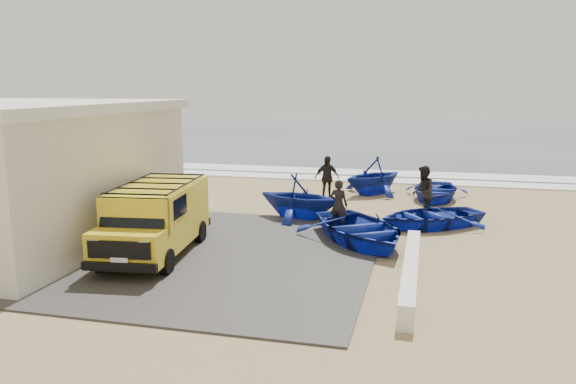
{
  "coord_description": "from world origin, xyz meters",
  "views": [
    {
      "loc": [
        5.25,
        -16.58,
        4.79
      ],
      "look_at": [
        0.69,
        1.75,
        1.2
      ],
      "focal_mm": 35.0,
      "sensor_mm": 36.0,
      "label": 1
    }
  ],
  "objects_px": {
    "parapet": "(411,271)",
    "boat_far_left": "(373,175)",
    "boat_mid_left": "(299,196)",
    "fisherman_back": "(327,178)",
    "boat_near_right": "(430,216)",
    "van": "(156,217)",
    "building": "(3,172)",
    "fisherman_front": "(339,205)",
    "fisherman_middle": "(423,192)",
    "boat_near_left": "(360,229)",
    "boat_mid_right": "(435,191)"
  },
  "relations": [
    {
      "from": "boat_mid_right",
      "to": "boat_far_left",
      "type": "bearing_deg",
      "value": 170.64
    },
    {
      "from": "boat_near_left",
      "to": "boat_mid_left",
      "type": "relative_size",
      "value": 1.41
    },
    {
      "from": "boat_mid_left",
      "to": "parapet",
      "type": "bearing_deg",
      "value": -130.43
    },
    {
      "from": "boat_mid_left",
      "to": "van",
      "type": "bearing_deg",
      "value": 165.18
    },
    {
      "from": "van",
      "to": "fisherman_front",
      "type": "height_order",
      "value": "van"
    },
    {
      "from": "boat_near_left",
      "to": "fisherman_back",
      "type": "height_order",
      "value": "fisherman_back"
    },
    {
      "from": "boat_mid_left",
      "to": "fisherman_middle",
      "type": "height_order",
      "value": "fisherman_middle"
    },
    {
      "from": "parapet",
      "to": "boat_mid_right",
      "type": "height_order",
      "value": "boat_mid_right"
    },
    {
      "from": "boat_near_right",
      "to": "fisherman_front",
      "type": "bearing_deg",
      "value": -103.69
    },
    {
      "from": "boat_near_right",
      "to": "fisherman_front",
      "type": "xyz_separation_m",
      "value": [
        -3.0,
        -1.09,
        0.46
      ]
    },
    {
      "from": "building",
      "to": "fisherman_back",
      "type": "bearing_deg",
      "value": 44.84
    },
    {
      "from": "building",
      "to": "boat_near_left",
      "type": "bearing_deg",
      "value": 11.35
    },
    {
      "from": "building",
      "to": "boat_near_right",
      "type": "xyz_separation_m",
      "value": [
        12.96,
        4.79,
        -1.77
      ]
    },
    {
      "from": "building",
      "to": "boat_mid_left",
      "type": "distance_m",
      "value": 9.76
    },
    {
      "from": "boat_mid_left",
      "to": "building",
      "type": "bearing_deg",
      "value": 134.95
    },
    {
      "from": "building",
      "to": "parapet",
      "type": "relative_size",
      "value": 1.57
    },
    {
      "from": "parapet",
      "to": "boat_near_left",
      "type": "distance_m",
      "value": 3.58
    },
    {
      "from": "boat_near_right",
      "to": "parapet",
      "type": "bearing_deg",
      "value": -38.19
    },
    {
      "from": "parapet",
      "to": "fisherman_middle",
      "type": "distance_m",
      "value": 7.17
    },
    {
      "from": "fisherman_front",
      "to": "fisherman_back",
      "type": "xyz_separation_m",
      "value": [
        -1.28,
        4.93,
        0.08
      ]
    },
    {
      "from": "van",
      "to": "boat_far_left",
      "type": "height_order",
      "value": "van"
    },
    {
      "from": "fisherman_back",
      "to": "van",
      "type": "bearing_deg",
      "value": -141.57
    },
    {
      "from": "boat_mid_left",
      "to": "fisherman_back",
      "type": "xyz_separation_m",
      "value": [
        0.36,
        3.71,
        0.11
      ]
    },
    {
      "from": "parapet",
      "to": "van",
      "type": "distance_m",
      "value": 7.23
    },
    {
      "from": "boat_near_left",
      "to": "fisherman_front",
      "type": "xyz_separation_m",
      "value": [
        -0.9,
        1.52,
        0.4
      ]
    },
    {
      "from": "van",
      "to": "boat_mid_right",
      "type": "relative_size",
      "value": 1.32
    },
    {
      "from": "boat_mid_left",
      "to": "fisherman_back",
      "type": "bearing_deg",
      "value": 8.84
    },
    {
      "from": "parapet",
      "to": "boat_near_right",
      "type": "distance_m",
      "value": 5.81
    },
    {
      "from": "boat_mid_left",
      "to": "boat_far_left",
      "type": "bearing_deg",
      "value": -7.49
    },
    {
      "from": "van",
      "to": "fisherman_back",
      "type": "height_order",
      "value": "van"
    },
    {
      "from": "building",
      "to": "fisherman_front",
      "type": "height_order",
      "value": "building"
    },
    {
      "from": "boat_near_left",
      "to": "fisherman_front",
      "type": "distance_m",
      "value": 1.81
    },
    {
      "from": "boat_mid_right",
      "to": "boat_far_left",
      "type": "xyz_separation_m",
      "value": [
        -2.67,
        0.66,
        0.45
      ]
    },
    {
      "from": "boat_far_left",
      "to": "fisherman_middle",
      "type": "distance_m",
      "value": 4.74
    },
    {
      "from": "fisherman_middle",
      "to": "boat_mid_right",
      "type": "bearing_deg",
      "value": 168.22
    },
    {
      "from": "boat_near_left",
      "to": "boat_near_right",
      "type": "bearing_deg",
      "value": 18.75
    },
    {
      "from": "parapet",
      "to": "fisherman_front",
      "type": "relative_size",
      "value": 3.51
    },
    {
      "from": "boat_near_left",
      "to": "fisherman_back",
      "type": "xyz_separation_m",
      "value": [
        -2.18,
        6.45,
        0.48
      ]
    },
    {
      "from": "building",
      "to": "boat_mid_left",
      "type": "xyz_separation_m",
      "value": [
        8.32,
        4.92,
        -1.34
      ]
    },
    {
      "from": "fisherman_front",
      "to": "fisherman_middle",
      "type": "relative_size",
      "value": 0.89
    },
    {
      "from": "building",
      "to": "fisherman_back",
      "type": "distance_m",
      "value": 12.3
    },
    {
      "from": "boat_mid_left",
      "to": "fisherman_front",
      "type": "xyz_separation_m",
      "value": [
        1.64,
        -1.22,
        0.03
      ]
    },
    {
      "from": "parapet",
      "to": "boat_far_left",
      "type": "relative_size",
      "value": 1.87
    },
    {
      "from": "boat_mid_right",
      "to": "fisherman_middle",
      "type": "height_order",
      "value": "fisherman_middle"
    },
    {
      "from": "boat_near_left",
      "to": "boat_mid_right",
      "type": "relative_size",
      "value": 1.16
    },
    {
      "from": "fisherman_front",
      "to": "fisherman_middle",
      "type": "distance_m",
      "value": 3.65
    },
    {
      "from": "parapet",
      "to": "van",
      "type": "relative_size",
      "value": 1.19
    },
    {
      "from": "building",
      "to": "fisherman_back",
      "type": "xyz_separation_m",
      "value": [
        8.68,
        8.63,
        -1.23
      ]
    },
    {
      "from": "fisherman_back",
      "to": "building",
      "type": "bearing_deg",
      "value": -166.49
    },
    {
      "from": "van",
      "to": "parapet",
      "type": "bearing_deg",
      "value": -11.42
    }
  ]
}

